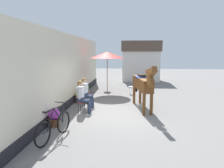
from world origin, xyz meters
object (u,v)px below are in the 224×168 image
object	(u,v)px
seated_visitor_near	(82,95)
leaning_bicycle	(54,126)
satchel_bag	(88,102)
flower_planter_inner_far	(79,96)
flower_planter_nearest	(54,117)
spare_stool_white	(131,88)
flower_planter_farthest	(86,90)
saddled_horse_center	(143,84)
seated_visitor_far	(86,91)
cafe_parasol	(107,55)

from	to	relation	value
seated_visitor_near	leaning_bicycle	xyz separation A→B (m)	(-0.22, -2.64, -0.38)
seated_visitor_near	satchel_bag	distance (m)	1.72
flower_planter_inner_far	leaning_bicycle	world-z (taller)	leaning_bicycle
flower_planter_nearest	spare_stool_white	size ratio (longest dim) A/B	1.39
flower_planter_farthest	leaning_bicycle	xyz separation A→B (m)	(0.38, -6.10, 0.06)
flower_planter_inner_far	spare_stool_white	distance (m)	3.52
saddled_horse_center	leaning_bicycle	bearing A→B (deg)	-129.22
flower_planter_nearest	flower_planter_inner_far	xyz separation A→B (m)	(0.02, 3.40, 0.00)
flower_planter_nearest	seated_visitor_near	bearing A→B (deg)	70.13
flower_planter_nearest	spare_stool_white	world-z (taller)	flower_planter_nearest
saddled_horse_center	leaning_bicycle	size ratio (longest dim) A/B	1.72
flower_planter_nearest	leaning_bicycle	xyz separation A→B (m)	(0.37, -0.99, 0.06)
seated_visitor_far	cafe_parasol	size ratio (longest dim) A/B	0.54
seated_visitor_near	flower_planter_nearest	xyz separation A→B (m)	(-0.59, -1.64, -0.44)
seated_visitor_far	flower_planter_farthest	bearing A→B (deg)	102.38
flower_planter_inner_far	flower_planter_farthest	bearing A→B (deg)	90.92
saddled_horse_center	flower_planter_farthest	distance (m)	4.23
seated_visitor_far	satchel_bag	xyz separation A→B (m)	(-0.05, 0.67, -0.68)
seated_visitor_near	flower_planter_inner_far	xyz separation A→B (m)	(-0.57, 1.76, -0.44)
flower_planter_farthest	cafe_parasol	distance (m)	2.50
spare_stool_white	flower_planter_nearest	bearing A→B (deg)	-114.91
saddled_horse_center	satchel_bag	xyz separation A→B (m)	(-2.67, 0.79, -1.06)
flower_planter_inner_far	satchel_bag	size ratio (longest dim) A/B	2.29
leaning_bicycle	satchel_bag	xyz separation A→B (m)	(0.13, 4.21, -0.30)
seated_visitor_far	leaning_bicycle	bearing A→B (deg)	-92.94
seated_visitor_near	leaning_bicycle	world-z (taller)	seated_visitor_near
flower_planter_farthest	spare_stool_white	distance (m)	2.74
seated_visitor_near	flower_planter_inner_far	size ratio (longest dim) A/B	2.17
flower_planter_nearest	flower_planter_farthest	bearing A→B (deg)	90.05
flower_planter_inner_far	satchel_bag	distance (m)	0.56
cafe_parasol	satchel_bag	size ratio (longest dim) A/B	9.21
flower_planter_inner_far	flower_planter_farthest	distance (m)	1.70
seated_visitor_near	spare_stool_white	world-z (taller)	seated_visitor_near
leaning_bicycle	spare_stool_white	xyz separation A→B (m)	(2.29, 6.72, 0.00)
seated_visitor_near	spare_stool_white	distance (m)	4.60
seated_visitor_near	saddled_horse_center	distance (m)	2.72
seated_visitor_near	flower_planter_nearest	distance (m)	1.80
seated_visitor_near	cafe_parasol	distance (m)	4.64
saddled_horse_center	satchel_bag	distance (m)	2.98
spare_stool_white	satchel_bag	size ratio (longest dim) A/B	1.64
seated_visitor_near	saddled_horse_center	xyz separation A→B (m)	(2.57, 0.79, 0.38)
saddled_horse_center	flower_planter_nearest	xyz separation A→B (m)	(-3.17, -2.43, -0.82)
cafe_parasol	seated_visitor_far	bearing A→B (deg)	-100.34
flower_planter_farthest	cafe_parasol	bearing A→B (deg)	36.12
seated_visitor_far	flower_planter_nearest	distance (m)	2.65
spare_stool_white	flower_planter_farthest	bearing A→B (deg)	-166.72
satchel_bag	cafe_parasol	bearing A→B (deg)	97.64
seated_visitor_near	cafe_parasol	bearing A→B (deg)	82.29
saddled_horse_center	spare_stool_white	xyz separation A→B (m)	(-0.51, 3.30, -0.76)
flower_planter_farthest	spare_stool_white	world-z (taller)	flower_planter_farthest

